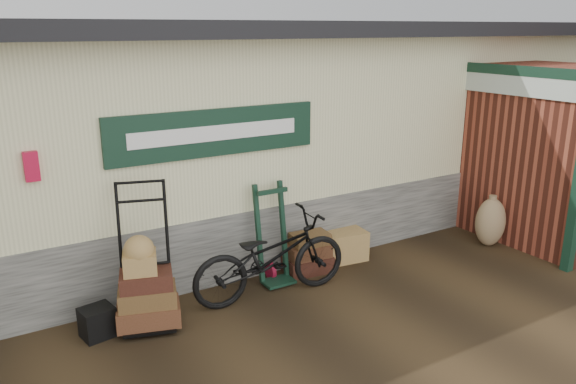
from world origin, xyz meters
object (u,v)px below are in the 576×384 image
Objects in this scene: porter_trolley at (145,254)px; wicker_hamper at (342,245)px; suitcase_stack at (308,252)px; green_barrow at (273,234)px; black_trunk at (98,322)px; bicycle at (271,252)px.

wicker_hamper is at bearing 22.60° from porter_trolley.
porter_trolley reaches higher than suitcase_stack.
black_trunk is at bearing -174.52° from green_barrow.
bicycle is at bearing -154.37° from suitcase_stack.
black_trunk is 2.05m from bicycle.
wicker_hamper is 1.51m from bicycle.
porter_trolley is at bearing -174.14° from green_barrow.
porter_trolley reaches higher than black_trunk.
porter_trolley is 0.81× the size of bicycle.
black_trunk is (-2.77, -0.23, -0.11)m from suitcase_stack.
porter_trolley is at bearing -175.27° from suitcase_stack.
wicker_hamper is 3.42m from black_trunk.
wicker_hamper is at bearing 8.43° from suitcase_stack.
porter_trolley is 1.25× the size of green_barrow.
bicycle is at bearing -161.70° from wicker_hamper.
bicycle is (-0.77, -0.37, 0.30)m from suitcase_stack.
suitcase_stack is (0.54, 0.01, -0.37)m from green_barrow.
green_barrow is at bearing 22.86° from porter_trolley.
wicker_hamper is at bearing -67.86° from bicycle.
porter_trolley reaches higher than wicker_hamper.
black_trunk is at bearing -158.63° from porter_trolley.
porter_trolley is 1.47m from bicycle.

